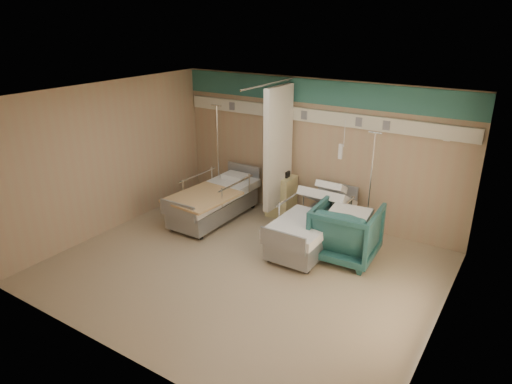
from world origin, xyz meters
TOP-DOWN VIEW (x-y plane):
  - ground at (0.00, 0.00)m, footprint 6.00×5.00m
  - room_walls at (-0.03, 0.25)m, footprint 6.04×5.04m
  - bed_right at (0.60, 1.30)m, footprint 1.00×2.16m
  - bed_left at (-1.60, 1.30)m, footprint 1.00×2.16m
  - bedside_cabinet at (-0.55, 2.20)m, footprint 0.50×0.48m
  - visitor_armchair at (1.25, 1.25)m, footprint 1.10×1.12m
  - waffle_blanket at (1.28, 1.26)m, footprint 0.73×0.66m
  - iv_stand_right at (1.26, 2.28)m, footprint 0.36×0.36m
  - iv_stand_left at (-2.08, 2.10)m, footprint 0.39×0.39m
  - call_remote at (0.67, 1.25)m, footprint 0.22×0.15m
  - tan_blanket at (-1.51, 0.84)m, footprint 1.11×1.35m
  - toiletry_bag at (-0.51, 2.21)m, footprint 0.23×0.15m
  - white_cup at (-0.74, 2.30)m, footprint 0.12×0.12m

SIDE VIEW (x-z plane):
  - ground at x=0.00m, z-range 0.00..0.00m
  - bed_right at x=0.60m, z-range 0.00..0.63m
  - bed_left at x=-1.60m, z-range 0.00..0.63m
  - iv_stand_right at x=1.26m, z-range -0.59..1.40m
  - bedside_cabinet at x=-0.55m, z-range 0.00..0.85m
  - iv_stand_left at x=-2.08m, z-range -0.64..1.52m
  - visitor_armchair at x=1.25m, z-range 0.00..0.97m
  - call_remote at x=0.67m, z-range 0.63..0.67m
  - tan_blanket at x=-1.51m, z-range 0.63..0.67m
  - toiletry_bag at x=-0.51m, z-range 0.85..0.97m
  - white_cup at x=-0.74m, z-range 0.85..0.99m
  - waffle_blanket at x=1.28m, z-range 0.97..1.04m
  - room_walls at x=-0.03m, z-range 0.45..3.27m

